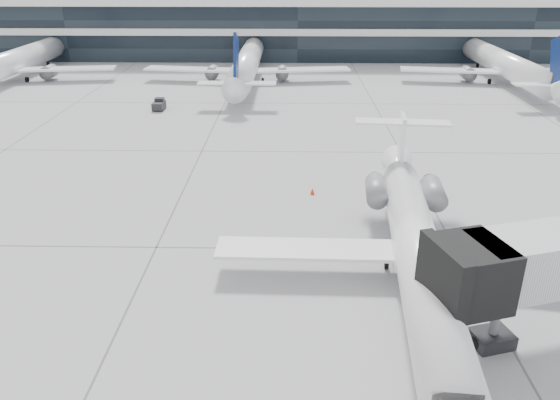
{
  "coord_description": "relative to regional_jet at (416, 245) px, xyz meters",
  "views": [
    {
      "loc": [
        -1.05,
        -31.91,
        17.67
      ],
      "look_at": [
        -1.76,
        2.14,
        2.6
      ],
      "focal_mm": 35.0,
      "sensor_mm": 36.0,
      "label": 1
    }
  ],
  "objects": [
    {
      "name": "bg_jet_left",
      "position": [
        -51.35,
        58.63,
        -2.36
      ],
      "size": [
        32.0,
        40.0,
        9.6
      ],
      "primitive_type": null,
      "color": "white",
      "rests_on": "ground"
    },
    {
      "name": "bg_jet_center",
      "position": [
        -14.35,
        58.63,
        -2.36
      ],
      "size": [
        32.0,
        40.0,
        9.6
      ],
      "primitive_type": null,
      "color": "white",
      "rests_on": "ground"
    },
    {
      "name": "bg_jet_right",
      "position": [
        25.65,
        58.63,
        -2.36
      ],
      "size": [
        32.0,
        40.0,
        9.6
      ],
      "primitive_type": null,
      "color": "white",
      "rests_on": "ground"
    },
    {
      "name": "terminal",
      "position": [
        -6.35,
        85.63,
        2.64
      ],
      "size": [
        170.0,
        22.0,
        10.0
      ],
      "primitive_type": "cube",
      "color": "black",
      "rests_on": "ground"
    },
    {
      "name": "ground",
      "position": [
        -6.35,
        3.63,
        -2.36
      ],
      "size": [
        220.0,
        220.0,
        0.0
      ],
      "primitive_type": "plane",
      "color": "gray",
      "rests_on": "ground"
    },
    {
      "name": "ramp_worker",
      "position": [
        -1.47,
        -8.88,
        -1.55
      ],
      "size": [
        0.65,
        0.49,
        1.61
      ],
      "primitive_type": "imported",
      "rotation": [
        0.0,
        0.0,
        3.32
      ],
      "color": "#F0FF1A",
      "rests_on": "ground"
    },
    {
      "name": "regional_jet",
      "position": [
        0.0,
        0.0,
        0.0
      ],
      "size": [
        23.94,
        29.91,
        6.9
      ],
      "rotation": [
        0.0,
        0.0,
        -0.09
      ],
      "color": "white",
      "rests_on": "ground"
    },
    {
      "name": "far_tug",
      "position": [
        -24.29,
        39.95,
        -1.71
      ],
      "size": [
        1.42,
        2.31,
        1.44
      ],
      "rotation": [
        0.0,
        0.0,
        -0.04
      ],
      "color": "black",
      "rests_on": "ground"
    },
    {
      "name": "traffic_cone",
      "position": [
        -5.6,
        12.89,
        -2.09
      ],
      "size": [
        0.39,
        0.39,
        0.56
      ],
      "rotation": [
        0.0,
        0.0,
        0.03
      ],
      "color": "red",
      "rests_on": "ground"
    }
  ]
}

